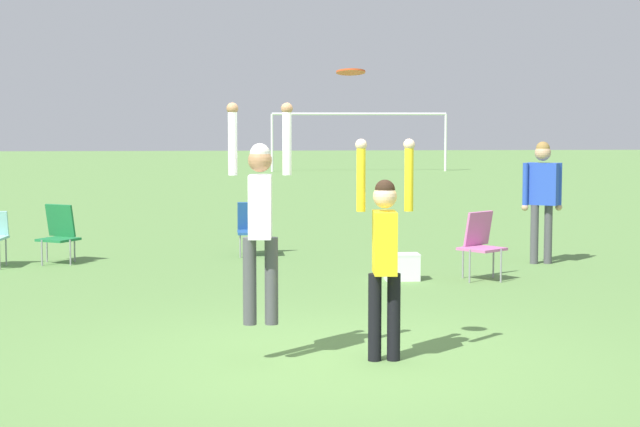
% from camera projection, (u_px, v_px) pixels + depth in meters
% --- Properties ---
extents(ground_plane, '(120.00, 120.00, 0.00)m').
position_uv_depth(ground_plane, '(330.00, 359.00, 9.63)').
color(ground_plane, '#608C47').
extents(person_jumping, '(0.58, 0.44, 1.97)m').
position_uv_depth(person_jumping, '(260.00, 209.00, 9.45)').
color(person_jumping, '#4C4C51').
rests_on(person_jumping, ground_plane).
extents(person_defending, '(0.53, 0.39, 1.99)m').
position_uv_depth(person_defending, '(385.00, 245.00, 9.49)').
color(person_defending, black).
rests_on(person_defending, ground_plane).
extents(frisbee, '(0.26, 0.25, 0.05)m').
position_uv_depth(frisbee, '(351.00, 72.00, 9.27)').
color(frisbee, '#E04C23').
extents(camping_chair_1, '(0.53, 0.57, 0.83)m').
position_uv_depth(camping_chair_1, '(254.00, 225.00, 16.89)').
color(camping_chair_1, gray).
rests_on(camping_chair_1, ground_plane).
extents(camping_chair_2, '(0.69, 0.78, 0.91)m').
position_uv_depth(camping_chair_2, '(480.00, 240.00, 14.35)').
color(camping_chair_2, gray).
rests_on(camping_chair_2, ground_plane).
extents(camping_chair_3, '(0.66, 0.73, 0.87)m').
position_uv_depth(camping_chair_3, '(59.00, 231.00, 15.98)').
color(camping_chair_3, gray).
rests_on(camping_chair_3, ground_plane).
extents(person_spectator_near, '(0.62, 0.41, 1.82)m').
position_uv_depth(person_spectator_near, '(542.00, 189.00, 15.82)').
color(person_spectator_near, '#4C4C51').
rests_on(person_spectator_near, ground_plane).
extents(cooler_box, '(0.46, 0.31, 0.36)m').
position_uv_depth(cooler_box, '(402.00, 267.00, 14.30)').
color(cooler_box, white).
rests_on(cooler_box, ground_plane).
extents(soccer_goal, '(7.10, 0.10, 2.35)m').
position_uv_depth(soccer_goal, '(359.00, 125.00, 42.72)').
color(soccer_goal, white).
rests_on(soccer_goal, ground_plane).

